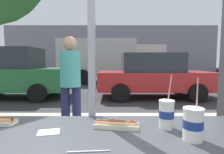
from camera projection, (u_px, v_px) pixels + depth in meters
name	position (u px, v px, depth m)	size (l,w,h in m)	color
ground_plane	(110.00, 88.00, 9.36)	(60.00, 60.00, 0.00)	#38383A
sidewalk_strip	(103.00, 141.00, 2.98)	(16.00, 2.80, 0.15)	#B2ADA3
window_wall	(92.00, 2.00, 1.32)	(2.82, 0.20, 2.90)	#2D2D33
building_facade_far	(111.00, 49.00, 24.53)	(28.00, 1.20, 6.03)	gray
soda_cup_left	(194.00, 124.00, 0.93)	(0.10, 0.10, 0.33)	white
soda_cup_right	(167.00, 114.00, 1.10)	(0.09, 0.09, 0.33)	silver
hotdog_tray_near	(117.00, 124.00, 1.11)	(0.29, 0.13, 0.05)	beige
loose_straw	(89.00, 151.00, 0.82)	(0.01, 0.01, 0.19)	white
napkin_wrapper	(49.00, 132.00, 1.04)	(0.12, 0.09, 0.00)	white
parked_car_green	(13.00, 73.00, 6.89)	(4.11, 1.97, 1.88)	#236B38
parked_car_red	(153.00, 75.00, 6.88)	(4.16, 1.89, 1.67)	red
box_truck	(110.00, 59.00, 11.62)	(6.43, 2.44, 2.72)	beige
pedestrian	(71.00, 81.00, 2.89)	(0.32, 0.32, 1.63)	#252750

